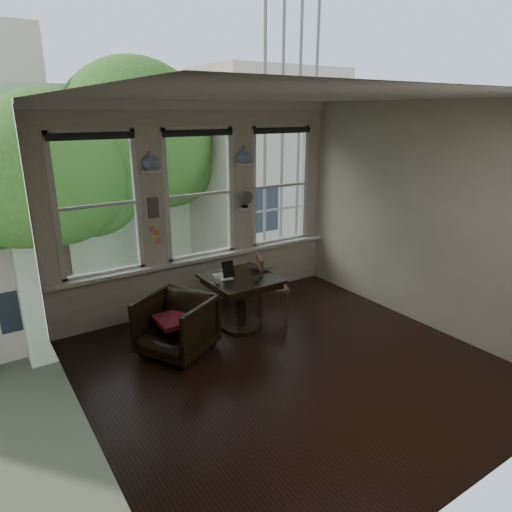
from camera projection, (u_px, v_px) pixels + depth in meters
ground at (290, 365)px, 5.38m from camera, size 4.50×4.50×0.00m
ceiling at (297, 96)px, 4.46m from camera, size 4.50×4.50×0.00m
wall_back at (199, 208)px, 6.70m from camera, size 4.50×0.00×4.50m
wall_front at (495, 320)px, 3.13m from camera, size 4.50×0.00×4.50m
wall_left at (76, 286)px, 3.74m from camera, size 0.00×4.50×4.50m
wall_right at (426, 218)px, 6.10m from camera, size 0.00×4.50×4.50m
window_left at (97, 205)px, 5.88m from camera, size 1.10×0.12×1.90m
window_center at (198, 194)px, 6.64m from camera, size 1.10×0.12×1.90m
window_right at (278, 186)px, 7.40m from camera, size 1.10×0.12×1.90m
shelf_left at (151, 171)px, 6.06m from camera, size 0.26×0.16×0.03m
shelf_right at (244, 164)px, 6.82m from camera, size 0.26×0.16×0.03m
intercom at (153, 208)px, 6.24m from camera, size 0.14×0.06×0.28m
sticky_notes at (155, 232)px, 6.35m from camera, size 0.16×0.01×0.24m
desk_fan at (245, 202)px, 6.98m from camera, size 0.20×0.20×0.24m
vase_left at (151, 160)px, 6.02m from camera, size 0.24×0.24×0.25m
vase_right at (244, 155)px, 6.78m from camera, size 0.24×0.24×0.25m
table at (241, 303)px, 6.19m from camera, size 0.90×0.90×0.75m
armchair_left at (176, 326)px, 5.55m from camera, size 1.09×1.08×0.74m
cushion_red at (176, 319)px, 5.53m from camera, size 0.45×0.45×0.06m
side_chair_right at (272, 287)px, 6.53m from camera, size 0.55×0.55×0.92m
laptop at (262, 271)px, 6.28m from camera, size 0.39×0.32×0.03m
mug at (217, 280)px, 5.85m from camera, size 0.09×0.09×0.09m
drinking_glass at (255, 278)px, 5.89m from camera, size 0.16×0.16×0.11m
tablet at (228, 269)px, 6.04m from camera, size 0.16×0.08×0.22m
papers at (223, 276)px, 6.09m from camera, size 0.28×0.34×0.00m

